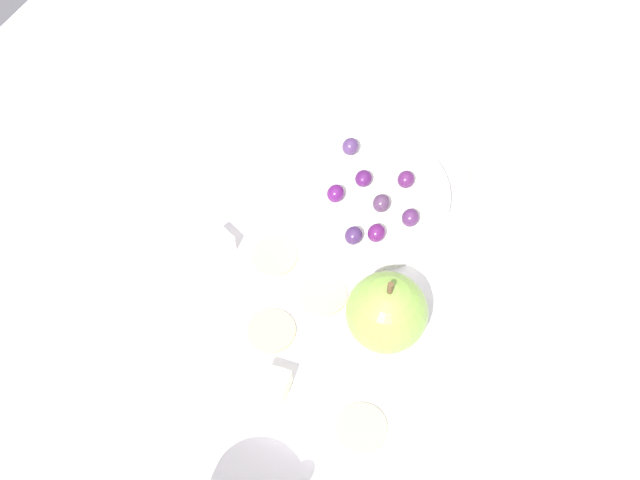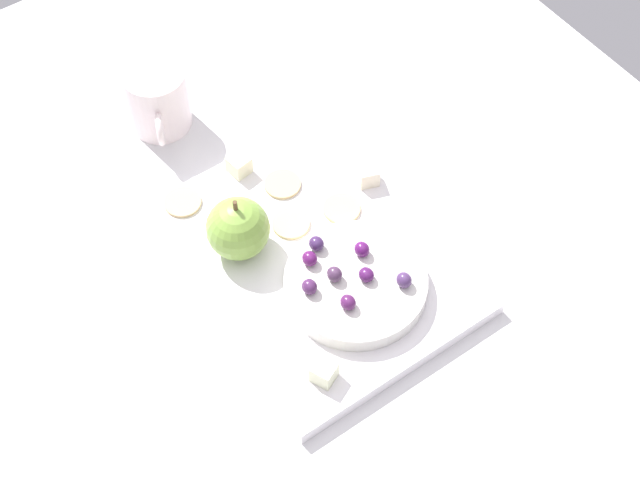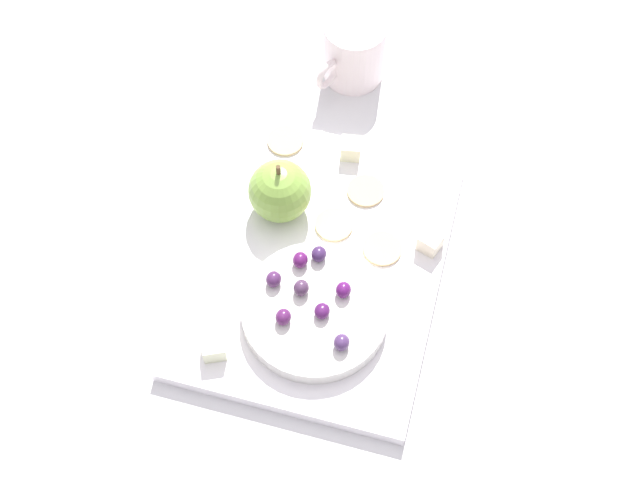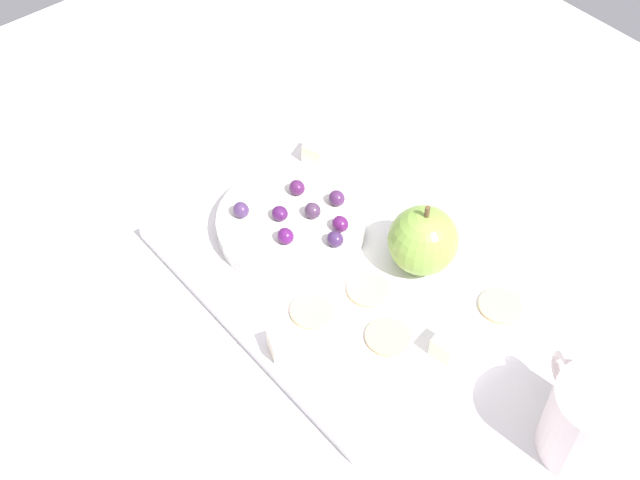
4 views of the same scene
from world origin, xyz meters
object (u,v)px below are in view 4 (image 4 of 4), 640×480
grape_0 (280,213)px  grape_7 (338,221)px  serving_dish (291,224)px  apple_whole (423,240)px  grape_6 (313,211)px  cup (590,420)px  cheese_cube_2 (315,152)px  cracker_3 (312,311)px  grape_5 (241,210)px  grape_3 (335,239)px  grape_4 (286,236)px  cheese_cube_1 (447,346)px  cheese_cube_0 (283,344)px  grape_2 (297,188)px  cracker_0 (388,337)px  cracker_2 (369,290)px  grape_1 (337,198)px  cracker_1 (501,306)px  platter (340,266)px

grape_0 → grape_7: 6.01cm
serving_dish → apple_whole: apple_whole is taller
grape_6 → cup: 33.40cm
grape_0 → grape_6: grape_6 is taller
serving_dish → cheese_cube_2: (6.72, -8.91, 0.12)cm
serving_dish → cracker_3: size_ratio=3.59×
grape_5 → cup: (-38.10, -8.23, -0.50)cm
grape_3 → grape_4: same height
cracker_3 → grape_3: size_ratio=2.43×
cheese_cube_1 → cracker_3: (11.57, 6.46, -0.95)cm
cheese_cube_2 → cheese_cube_0: bearing=133.5°
grape_5 → cheese_cube_2: bearing=-75.6°
serving_dish → apple_whole: size_ratio=2.20×
serving_dish → grape_2: 4.00cm
apple_whole → cracker_0: bearing=117.5°
cheese_cube_0 → cup: cup is taller
cracker_2 → grape_2: 13.84cm
cracker_2 → grape_2: bearing=-8.1°
grape_1 → cracker_0: bearing=156.4°
serving_dish → grape_2: size_ratio=8.74×
cracker_1 → grape_1: size_ratio=2.43×
grape_1 → grape_2: size_ratio=1.00×
grape_2 → grape_5: same height
grape_2 → grape_3: bearing=168.6°
cracker_0 → cracker_2: bearing=-24.4°
cracker_1 → grape_7: size_ratio=2.43×
grape_1 → grape_2: (3.88, 2.18, -0.02)cm
cheese_cube_0 → grape_3: (5.53, -11.17, 1.69)cm
cheese_cube_0 → grape_1: size_ratio=1.30×
platter → grape_0: (6.93, 2.17, 3.70)cm
cheese_cube_2 → grape_0: 11.70cm
platter → cheese_cube_0: cheese_cube_0 is taller
apple_whole → grape_4: bearing=45.1°
grape_3 → grape_5: same height
cracker_3 → grape_6: (8.22, -6.95, 2.70)cm
grape_6 → grape_0: bearing=54.9°
apple_whole → grape_4: size_ratio=3.98×
grape_4 → grape_5: size_ratio=1.00×
cheese_cube_1 → grape_4: grape_4 is taller
cheese_cube_2 → grape_0: size_ratio=1.30×
grape_5 → grape_0: bearing=-135.8°
apple_whole → cheese_cube_2: apple_whole is taller
cracker_0 → grape_4: 14.47cm
cracker_1 → cup: size_ratio=0.42×
grape_2 → grape_4: bearing=131.3°
grape_2 → grape_6: 3.74cm
platter → grape_5: grape_5 is taller
cup → serving_dish: bearing=7.4°
grape_6 → grape_7: size_ratio=1.00×
serving_dish → grape_4: bearing=132.6°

